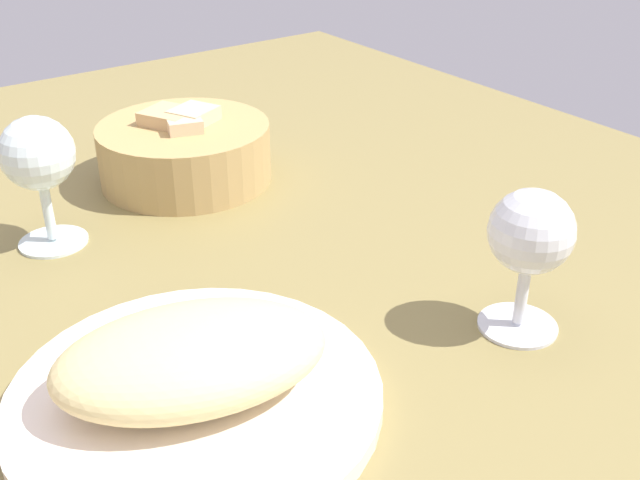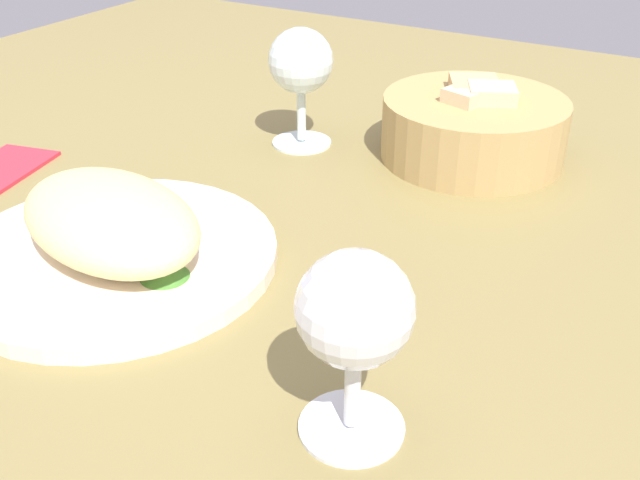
{
  "view_description": "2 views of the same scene",
  "coord_description": "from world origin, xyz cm",
  "px_view_note": "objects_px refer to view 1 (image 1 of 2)",
  "views": [
    {
      "loc": [
        -20.86,
        -54.87,
        37.12
      ],
      "look_at": [
        13.72,
        -7.46,
        4.99
      ],
      "focal_mm": 43.3,
      "sensor_mm": 36.0,
      "label": 1
    },
    {
      "loc": [
        38.73,
        -52.0,
        32.93
      ],
      "look_at": [
        12.77,
        -7.4,
        3.03
      ],
      "focal_mm": 41.7,
      "sensor_mm": 36.0,
      "label": 2
    }
  ],
  "objects_px": {
    "bread_basket": "(185,150)",
    "wine_glass_far": "(38,160)",
    "plate": "(196,396)",
    "wine_glass_near": "(530,240)"
  },
  "relations": [
    {
      "from": "plate",
      "to": "wine_glass_far",
      "type": "height_order",
      "value": "wine_glass_far"
    },
    {
      "from": "plate",
      "to": "wine_glass_near",
      "type": "height_order",
      "value": "wine_glass_near"
    },
    {
      "from": "plate",
      "to": "bread_basket",
      "type": "distance_m",
      "value": 0.4
    },
    {
      "from": "bread_basket",
      "to": "plate",
      "type": "bearing_deg",
      "value": -116.57
    },
    {
      "from": "wine_glass_near",
      "to": "wine_glass_far",
      "type": "relative_size",
      "value": 0.95
    },
    {
      "from": "plate",
      "to": "wine_glass_near",
      "type": "bearing_deg",
      "value": -15.33
    },
    {
      "from": "bread_basket",
      "to": "wine_glass_near",
      "type": "xyz_separation_m",
      "value": [
        0.08,
        -0.43,
        0.05
      ]
    },
    {
      "from": "bread_basket",
      "to": "wine_glass_far",
      "type": "relative_size",
      "value": 1.49
    },
    {
      "from": "bread_basket",
      "to": "wine_glass_far",
      "type": "height_order",
      "value": "wine_glass_far"
    },
    {
      "from": "plate",
      "to": "wine_glass_near",
      "type": "distance_m",
      "value": 0.28
    }
  ]
}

